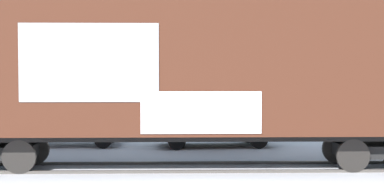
% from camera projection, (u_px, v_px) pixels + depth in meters
% --- Properties ---
extents(ground_plane, '(260.00, 260.00, 0.00)m').
position_uv_depth(ground_plane, '(138.00, 168.00, 15.26)').
color(ground_plane, silver).
extents(track, '(60.00, 5.29, 0.08)m').
position_uv_depth(track, '(143.00, 167.00, 15.18)').
color(track, '#4C4742').
rests_on(track, ground_plane).
extents(freight_car, '(16.44, 3.71, 4.99)m').
position_uv_depth(freight_car, '(187.00, 70.00, 15.10)').
color(freight_car, '#472316').
rests_on(freight_car, ground_plane).
extents(flagpole, '(1.58, 0.74, 8.83)m').
position_uv_depth(flagpole, '(215.00, 14.00, 27.09)').
color(flagpole, silver).
rests_on(flagpole, ground_plane).
extents(hillside, '(134.82, 42.10, 17.19)m').
position_uv_depth(hillside, '(194.00, 52.00, 78.91)').
color(hillside, gray).
rests_on(hillside, ground_plane).
extents(parked_car_silver, '(4.22, 2.16, 1.66)m').
position_uv_depth(parked_car_silver, '(67.00, 124.00, 20.25)').
color(parked_car_silver, '#B7BABF').
rests_on(parked_car_silver, ground_plane).
extents(parked_car_black, '(4.65, 2.53, 1.66)m').
position_uv_depth(parked_car_black, '(214.00, 124.00, 20.06)').
color(parked_car_black, black).
rests_on(parked_car_black, ground_plane).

